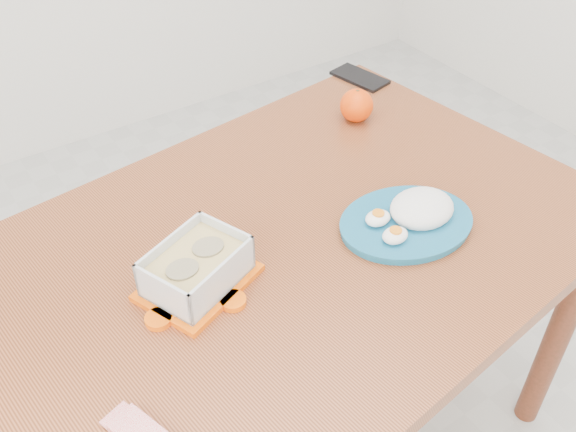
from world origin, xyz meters
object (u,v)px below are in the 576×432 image
dining_table (288,274)px  orange_fruit (357,105)px  smartphone (360,78)px  rice_plate (412,216)px  food_container (197,268)px

dining_table → orange_fruit: orange_fruit is taller
orange_fruit → smartphone: 0.21m
dining_table → rice_plate: rice_plate is taller
orange_fruit → smartphone: bearing=48.6°
dining_table → orange_fruit: size_ratio=16.81×
dining_table → smartphone: 0.68m
food_container → rice_plate: bearing=-33.4°
food_container → smartphone: 0.84m
dining_table → food_container: size_ratio=5.69×
orange_fruit → smartphone: size_ratio=0.53×
orange_fruit → rice_plate: bearing=-112.7°
dining_table → smartphone: bearing=32.3°
dining_table → orange_fruit: 0.49m
dining_table → food_container: 0.24m
food_container → smartphone: food_container is taller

